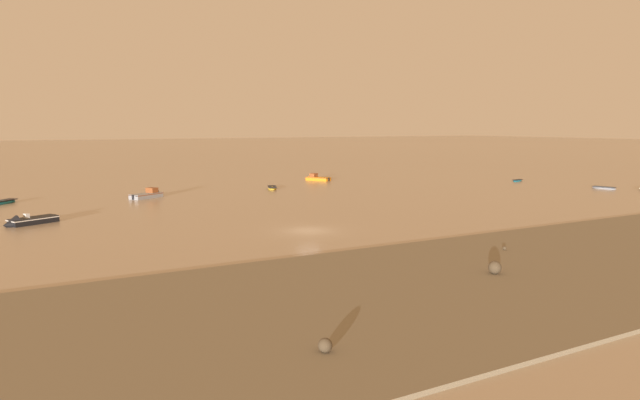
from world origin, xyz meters
TOP-DOWN VIEW (x-y plane):
  - ground_plane at (0.00, 0.00)m, footprint 800.00×800.00m
  - mudflat_shore at (-6.25, -20.78)m, footprint 343.12×21.60m
  - tidal_rock_near at (-12.52, -26.70)m, footprint 0.65×0.65m
  - tidal_rock_left at (9.97, -15.88)m, footprint 0.31×0.31m
  - tidal_rock_right at (3.89, -20.75)m, footprint 0.89×0.89m
  - motorboat_moored_0 at (-9.03, 33.30)m, footprint 5.69×4.51m
  - motorboat_moored_1 at (-24.84, 16.85)m, footprint 5.69×4.05m
  - rowboat_moored_0 at (10.63, 34.69)m, footprint 2.63×4.21m
  - rowboat_moored_2 at (56.38, 24.90)m, footprint 3.07×1.78m
  - rowboat_moored_3 at (-27.79, 35.88)m, footprint 3.78×4.09m
  - rowboat_moored_4 at (58.99, 9.15)m, footprint 2.21×3.91m
  - motorboat_moored_3 at (23.39, 44.16)m, footprint 4.37×5.47m

SIDE VIEW (x-z plane):
  - ground_plane at x=0.00m, z-range 0.00..0.00m
  - mudflat_shore at x=-6.25m, z-range 0.00..0.25m
  - rowboat_moored_2 at x=56.38m, z-range -0.10..0.35m
  - rowboat_moored_4 at x=58.99m, z-range -0.13..0.45m
  - rowboat_moored_0 at x=10.63m, z-range -0.14..0.49m
  - rowboat_moored_3 at x=-27.79m, z-range -0.15..0.51m
  - motorboat_moored_1 at x=-24.84m, z-range -0.67..1.18m
  - motorboat_moored_3 at x=23.39m, z-range -0.70..1.31m
  - motorboat_moored_0 at x=-9.03m, z-range -0.73..1.36m
  - tidal_rock_left at x=9.97m, z-range 0.25..0.56m
  - tidal_rock_near at x=-12.52m, z-range 0.25..0.90m
  - tidal_rock_right at x=3.89m, z-range 0.25..1.14m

